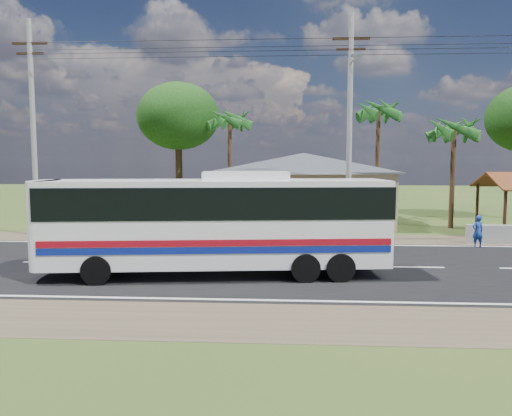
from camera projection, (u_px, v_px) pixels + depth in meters
The scene contains 10 objects.
ground at pixel (288, 266), 18.71m from camera, with size 120.00×120.00×0.00m, color #2F4719.
road at pixel (288, 266), 18.71m from camera, with size 120.00×16.00×0.03m.
house at pixel (304, 181), 31.31m from camera, with size 12.40×10.00×5.00m.
utility_poles at pixel (343, 123), 24.44m from camera, with size 32.80×2.22×11.00m.
palm_near at pixel (454, 129), 28.51m from camera, with size 2.80×2.80×6.70m.
palm_mid at pixel (379, 112), 33.06m from camera, with size 2.80×2.80×8.20m.
palm_far at pixel (230, 120), 34.21m from camera, with size 2.80×2.80×7.70m.
tree_behind_house at pixel (178, 117), 36.39m from camera, with size 6.00×6.00×9.61m.
coach_bus at pixel (218, 217), 16.97m from camera, with size 11.73×3.73×3.58m.
person at pixel (478, 231), 22.59m from camera, with size 0.54×0.35×1.48m, color navy.
Camera 1 is at (-0.07, -18.45, 3.98)m, focal length 35.00 mm.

